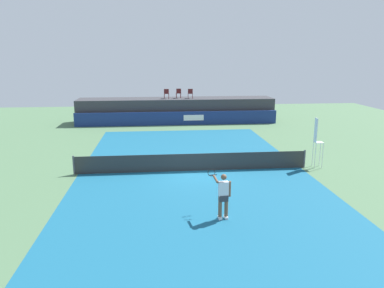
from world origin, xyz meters
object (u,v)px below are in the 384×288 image
Objects in this scene: spectator_chair_center at (190,93)px; net_post_far at (304,159)px; tennis_player at (223,195)px; tennis_ball at (148,162)px; spectator_chair_far_left at (166,93)px; umpire_chair at (317,139)px; spectator_chair_left at (179,93)px; net_post_near at (74,165)px.

spectator_chair_center is 0.89× the size of net_post_far.
tennis_player is at bearing -92.02° from spectator_chair_center.
spectator_chair_far_left is at bearing 83.60° from tennis_ball.
net_post_far is 8.26m from tennis_player.
tennis_ball is at bearing 110.76° from tennis_player.
tennis_ball is at bearing 169.28° from umpire_chair.
spectator_chair_far_left is 1.16m from spectator_chair_left.
tennis_player is at bearing -86.07° from spectator_chair_far_left.
umpire_chair is 1.56× the size of tennis_player.
spectator_chair_left is at bearing 113.27° from umpire_chair.
spectator_chair_center is 0.50× the size of tennis_player.
net_post_near is at bearing -116.52° from spectator_chair_center.
spectator_chair_center is 0.89× the size of net_post_near.
umpire_chair is 13.08m from net_post_near.
net_post_near is at bearing 138.30° from tennis_player.
net_post_near is (-5.30, -15.08, -2.19)m from spectator_chair_far_left.
net_post_far is (-0.63, -0.01, -1.09)m from umpire_chair.
net_post_near is (-13.03, -0.01, -1.09)m from umpire_chair.
spectator_chair_left is 1.00× the size of spectator_chair_center.
umpire_chair is 8.73m from tennis_player.
umpire_chair is at bearing -10.72° from tennis_ball.
spectator_chair_far_left reaches higher than net_post_far.
spectator_chair_far_left is at bearing 117.17° from umpire_chair.
tennis_player is (-6.28, -6.02, -0.63)m from umpire_chair.
net_post_near is at bearing -112.71° from spectator_chair_left.
umpire_chair reaches higher than net_post_far.
tennis_ball is (-3.69, -13.25, -2.66)m from spectator_chair_center.
spectator_chair_left is at bearing 111.24° from net_post_far.
spectator_chair_left is 0.89× the size of net_post_far.
spectator_chair_left is 16.63m from net_post_far.
spectator_chair_far_left reaches higher than umpire_chair.
net_post_far is at bearing -71.88° from spectator_chair_center.
umpire_chair is at bearing 0.88° from net_post_far.
spectator_chair_far_left is 1.00× the size of spectator_chair_center.
umpire_chair is at bearing 0.04° from net_post_near.
net_post_far is at bearing 46.77° from tennis_player.
spectator_chair_center is at bearing 63.48° from net_post_near.
tennis_ball is (-2.63, -13.60, -2.66)m from spectator_chair_left.
umpire_chair is at bearing 43.78° from tennis_player.
spectator_chair_left is 0.32× the size of umpire_chair.
spectator_chair_center is 15.94m from net_post_far.
tennis_player is at bearing -133.23° from net_post_far.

